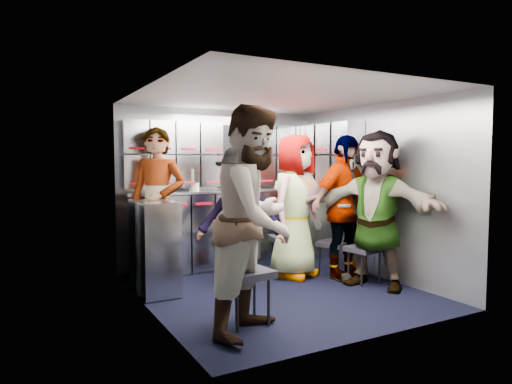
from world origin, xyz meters
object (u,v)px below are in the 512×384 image
attendant_arc_b (241,216)px  jump_seat_near_right (364,251)px  jump_seat_mid_left (234,246)px  attendant_arc_d (344,207)px  attendant_arc_c (295,206)px  attendant_standing (158,206)px  jump_seat_near_left (246,276)px  jump_seat_mid_right (334,245)px  attendant_arc_e (376,209)px  jump_seat_center (287,240)px  attendant_arc_a (256,220)px

attendant_arc_b → jump_seat_near_right: bearing=14.1°
jump_seat_mid_left → attendant_arc_b: attendant_arc_b is taller
attendant_arc_b → attendant_arc_d: attendant_arc_d is taller
attendant_arc_b → attendant_arc_c: size_ratio=0.91×
attendant_standing → attendant_arc_c: bearing=22.0°
jump_seat_near_left → attendant_arc_c: bearing=42.6°
attendant_arc_b → jump_seat_mid_right: bearing=31.9°
attendant_arc_c → jump_seat_near_right: bearing=-74.4°
attendant_arc_d → attendant_arc_e: size_ratio=0.98×
jump_seat_mid_left → attendant_arc_b: (0.00, -0.18, 0.37)m
jump_seat_mid_left → jump_seat_mid_right: bearing=-16.1°
jump_seat_near_left → jump_seat_mid_right: bearing=29.9°
attendant_arc_b → jump_seat_mid_left: bearing=129.8°
jump_seat_mid_right → attendant_arc_d: (0.00, -0.18, 0.49)m
jump_seat_center → attendant_arc_e: size_ratio=0.27×
attendant_arc_c → attendant_arc_a: bearing=-158.2°
attendant_arc_e → jump_seat_near_right: bearing=155.5°
jump_seat_near_left → attendant_arc_e: (1.81, 0.36, 0.46)m
jump_seat_mid_left → attendant_arc_c: bearing=-12.8°
attendant_standing → attendant_arc_b: attendant_standing is taller
jump_seat_near_left → attendant_arc_a: bearing=-90.0°
attendant_arc_a → attendant_arc_e: bearing=-19.0°
jump_seat_mid_left → jump_seat_center: size_ratio=1.00×
jump_seat_center → attendant_arc_d: (0.45, -0.54, 0.44)m
jump_seat_near_left → jump_seat_mid_left: size_ratio=1.01×
jump_seat_mid_left → attendant_arc_a: bearing=-109.1°
jump_seat_mid_right → attendant_arc_e: attendant_arc_e is taller
jump_seat_near_left → jump_seat_mid_left: bearing=68.6°
attendant_arc_b → attendant_arc_d: (1.20, -0.35, 0.07)m
attendant_arc_c → attendant_arc_b: bearing=155.9°
attendant_arc_a → attendant_arc_e: 1.89m
jump_seat_mid_right → attendant_arc_e: 0.81m
attendant_standing → attendant_arc_e: 2.46m
jump_seat_center → attendant_arc_a: size_ratio=0.25×
jump_seat_mid_right → attendant_standing: size_ratio=0.25×
attendant_arc_a → attendant_arc_c: 1.86m
jump_seat_mid_right → jump_seat_near_right: size_ratio=1.08×
attendant_arc_c → attendant_arc_d: attendant_arc_c is taller
jump_seat_mid_right → jump_seat_near_right: jump_seat_near_right is taller
jump_seat_near_left → jump_seat_near_right: size_ratio=1.12×
jump_seat_mid_left → jump_seat_mid_right: jump_seat_mid_left is taller
jump_seat_mid_right → attendant_arc_a: (-1.73, -1.18, 0.56)m
jump_seat_mid_left → jump_seat_center: bearing=0.8°
jump_seat_near_left → attendant_arc_e: size_ratio=0.27×
jump_seat_near_right → attendant_arc_e: bearing=-90.0°
jump_seat_near_left → attendant_arc_a: size_ratio=0.26×
jump_seat_near_right → attendant_arc_a: bearing=-158.2°
attendant_arc_c → jump_seat_mid_left: bearing=142.3°
jump_seat_mid_right → jump_seat_mid_left: bearing=163.9°
attendant_arc_a → attendant_arc_d: bearing=-5.8°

